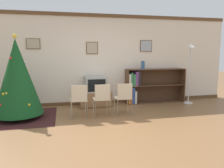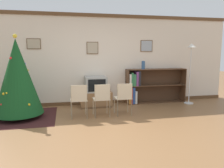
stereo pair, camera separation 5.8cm
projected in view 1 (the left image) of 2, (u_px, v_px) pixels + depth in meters
name	position (u px, v px, depth m)	size (l,w,h in m)	color
ground_plane	(114.00, 131.00, 4.41)	(24.00, 24.00, 0.00)	brown
wall_back	(95.00, 60.00, 6.58)	(8.62, 0.11, 2.70)	silver
area_rug	(20.00, 118.00, 5.29)	(1.70, 1.69, 0.01)	#381919
christmas_tree	(17.00, 77.00, 5.14)	(1.13, 1.13, 1.99)	maroon
tv_console	(95.00, 99.00, 6.40)	(0.90, 0.56, 0.44)	brown
television	(95.00, 84.00, 6.33)	(0.60, 0.55, 0.44)	#9E9E99
folding_chair_left	(79.00, 99.00, 5.20)	(0.40, 0.40, 0.82)	beige
folding_chair_center	(102.00, 98.00, 5.33)	(0.40, 0.40, 0.82)	beige
folding_chair_right	(124.00, 97.00, 5.45)	(0.40, 0.40, 0.82)	beige
bookshelf	(145.00, 86.00, 6.82)	(1.90, 0.36, 1.06)	brown
vase	(143.00, 65.00, 6.66)	(0.10, 0.10, 0.25)	#335684
standing_lamp	(190.00, 58.00, 6.60)	(0.28, 0.28, 1.84)	silver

